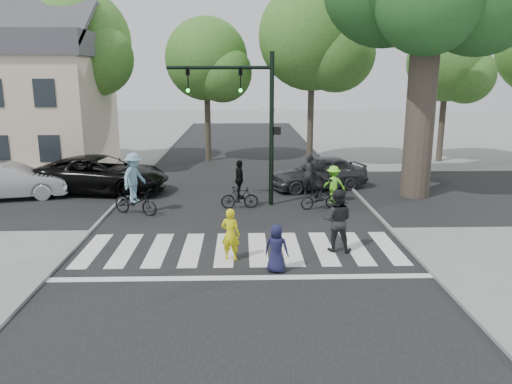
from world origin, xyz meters
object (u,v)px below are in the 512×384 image
(pedestrian_child, at_px, (276,248))
(car_silver, at_px, (10,181))
(car_suv, at_px, (101,174))
(traffic_signal, at_px, (250,107))
(pedestrian_adult, at_px, (337,220))
(cyclist_left, at_px, (135,188))
(pedestrian_woman, at_px, (231,234))
(car_grey, at_px, (318,173))
(cyclist_right, at_px, (320,187))
(cyclist_mid, at_px, (240,189))

(pedestrian_child, xyz_separation_m, car_silver, (-10.67, 8.32, 0.10))
(car_suv, relative_size, car_silver, 1.28)
(pedestrian_child, bearing_deg, car_suv, -36.15)
(traffic_signal, relative_size, pedestrian_adult, 3.16)
(traffic_signal, bearing_deg, cyclist_left, -163.79)
(traffic_signal, relative_size, car_silver, 1.30)
(car_silver, bearing_deg, pedestrian_child, -141.19)
(car_suv, bearing_deg, traffic_signal, -100.28)
(pedestrian_woman, xyz_separation_m, car_grey, (3.82, 8.85, 0.01))
(cyclist_right, height_order, car_grey, cyclist_right)
(cyclist_right, bearing_deg, pedestrian_child, -108.62)
(pedestrian_child, xyz_separation_m, car_grey, (2.58, 9.79, 0.10))
(cyclist_left, bearing_deg, cyclist_mid, 10.84)
(pedestrian_woman, relative_size, cyclist_mid, 0.79)
(pedestrian_adult, height_order, cyclist_mid, cyclist_mid)
(car_suv, height_order, car_silver, car_suv)
(pedestrian_woman, xyz_separation_m, pedestrian_adult, (3.15, 0.65, 0.19))
(pedestrian_adult, distance_m, car_silver, 14.27)
(traffic_signal, height_order, car_suv, traffic_signal)
(cyclist_mid, bearing_deg, traffic_signal, 50.38)
(pedestrian_woman, distance_m, car_grey, 9.64)
(traffic_signal, distance_m, cyclist_right, 4.11)
(cyclist_left, relative_size, cyclist_mid, 1.22)
(cyclist_mid, xyz_separation_m, cyclist_right, (3.13, -0.17, 0.09))
(pedestrian_child, relative_size, car_grey, 0.29)
(car_suv, xyz_separation_m, car_silver, (-3.51, -1.04, -0.06))
(car_suv, relative_size, car_grey, 1.32)
(cyclist_mid, xyz_separation_m, car_silver, (-9.67, 1.83, -0.03))
(pedestrian_woman, height_order, car_suv, car_suv)
(traffic_signal, xyz_separation_m, car_silver, (-10.10, 1.32, -3.14))
(traffic_signal, xyz_separation_m, cyclist_right, (2.71, -0.68, -3.02))
(cyclist_mid, relative_size, car_silver, 0.42)
(traffic_signal, bearing_deg, pedestrian_woman, -96.20)
(pedestrian_woman, height_order, pedestrian_adult, pedestrian_adult)
(pedestrian_child, xyz_separation_m, cyclist_left, (-4.90, 5.74, 0.35))
(pedestrian_adult, height_order, car_silver, pedestrian_adult)
(traffic_signal, distance_m, car_suv, 7.64)
(traffic_signal, height_order, car_silver, traffic_signal)
(traffic_signal, distance_m, pedestrian_child, 7.73)
(cyclist_mid, xyz_separation_m, car_grey, (3.58, 3.30, -0.02))
(cyclist_left, relative_size, car_suv, 0.40)
(pedestrian_woman, relative_size, cyclist_right, 0.77)
(traffic_signal, relative_size, car_grey, 1.33)
(cyclist_mid, bearing_deg, car_grey, 42.69)
(cyclist_left, bearing_deg, car_silver, 155.92)
(cyclist_mid, relative_size, car_suv, 0.32)
(car_silver, bearing_deg, cyclist_right, -112.12)
(pedestrian_woman, xyz_separation_m, cyclist_left, (-3.67, 4.80, 0.26))
(car_silver, bearing_deg, traffic_signal, -110.72)
(pedestrian_child, bearing_deg, cyclist_left, -33.07)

